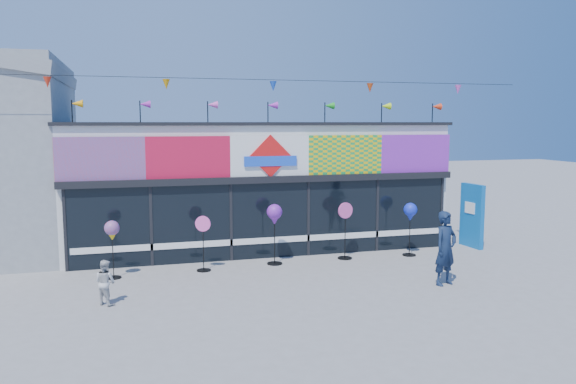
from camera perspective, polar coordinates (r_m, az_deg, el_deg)
name	(u,v)px	position (r m, az deg, el deg)	size (l,w,h in m)	color
ground	(303,290)	(14.02, 1.58, -9.89)	(80.00, 80.00, 0.00)	gray
kite_shop	(253,182)	(19.28, -3.62, 0.98)	(16.00, 5.70, 5.31)	white
blue_sign	(472,215)	(19.43, 18.18, -2.28)	(0.25, 1.05, 2.09)	#0B5DA7
spinner_0	(112,232)	(15.41, -17.44, -3.92)	(0.39, 0.39, 1.55)	black
spinner_1	(203,242)	(15.70, -8.61, -5.04)	(0.41, 0.39, 1.54)	black
spinner_2	(274,216)	(16.15, -1.38, -2.48)	(0.45, 0.45, 1.76)	black
spinner_3	(345,229)	(16.97, 5.83, -3.77)	(0.48, 0.44, 1.71)	black
spinner_4	(410,213)	(17.62, 12.31, -2.14)	(0.42, 0.42, 1.64)	black
adult_man	(446,248)	(14.75, 15.72, -5.52)	(0.69, 0.45, 1.88)	#13203B
child	(105,282)	(13.45, -18.08, -8.70)	(0.50, 0.29, 1.03)	silver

